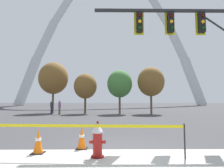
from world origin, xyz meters
name	(u,v)px	position (x,y,z in m)	size (l,w,h in m)	color
ground_plane	(121,153)	(0.00, 0.00, 0.00)	(240.00, 240.00, 0.00)	#3D3D3F
fire_hydrant	(98,140)	(-0.67, -0.50, 0.47)	(0.46, 0.48, 0.99)	#5E0F0D
caution_tape_barrier	(84,134)	(-1.03, -0.55, 0.66)	(5.49, 0.38, 0.95)	#232326
traffic_cone_by_hydrant	(38,141)	(-2.46, -0.08, 0.36)	(0.36, 0.36, 0.73)	black
traffic_cone_mid_sidewalk	(82,138)	(-1.23, 0.45, 0.36)	(0.36, 0.36, 0.73)	black
traffic_signal_gantry	(212,37)	(4.21, 2.43, 4.40)	(7.82, 0.44, 6.00)	#232326
monument_arch	(111,42)	(0.00, 54.04, 19.74)	(58.02, 2.18, 44.18)	silver
tree_far_left	(53,78)	(-7.48, 18.84, 4.39)	(3.67, 3.67, 6.42)	brown
tree_left_mid	(85,86)	(-3.26, 17.58, 3.28)	(2.74, 2.74, 4.80)	brown
tree_center_left	(120,84)	(0.84, 17.12, 3.53)	(2.95, 2.95, 5.16)	brown
tree_center_right	(151,82)	(4.58, 17.21, 3.80)	(3.17, 3.17, 5.55)	brown
pedestrian_walking_left	(60,107)	(-5.85, 15.76, 0.82)	(0.34, 0.39, 1.59)	brown
pedestrian_standing_center	(52,107)	(-6.95, 16.56, 0.82)	(0.38, 0.38, 1.59)	#232847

